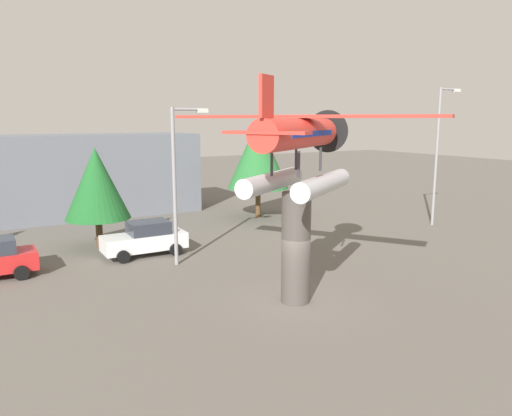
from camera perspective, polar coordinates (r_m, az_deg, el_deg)
name	(u,v)px	position (r m, az deg, el deg)	size (l,w,h in m)	color
ground_plane	(295,301)	(19.30, 4.57, -10.75)	(140.00, 140.00, 0.00)	#605B54
display_pedestal	(296,248)	(18.65, 4.66, -4.64)	(1.10, 1.10, 4.25)	#4C4742
floatplane_monument	(299,147)	(18.17, 4.98, 7.11)	(7.12, 9.19, 4.00)	silver
car_mid_white	(145,238)	(25.90, -12.73, -3.46)	(4.20, 2.02, 1.76)	white
streetlight_primary	(178,174)	(23.38, -9.02, 3.88)	(1.84, 0.28, 7.47)	gray
streetlight_secondary	(439,148)	(34.19, 20.47, 6.59)	(1.84, 0.28, 8.91)	gray
storefront_building	(96,175)	(37.80, -18.07, 3.70)	(14.33, 5.29, 5.85)	slate
tree_east	(97,184)	(27.69, -18.04, 2.71)	(3.46, 3.46, 5.45)	brown
tree_center_back	(258,154)	(34.54, 0.24, 6.26)	(4.32, 4.32, 6.91)	brown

